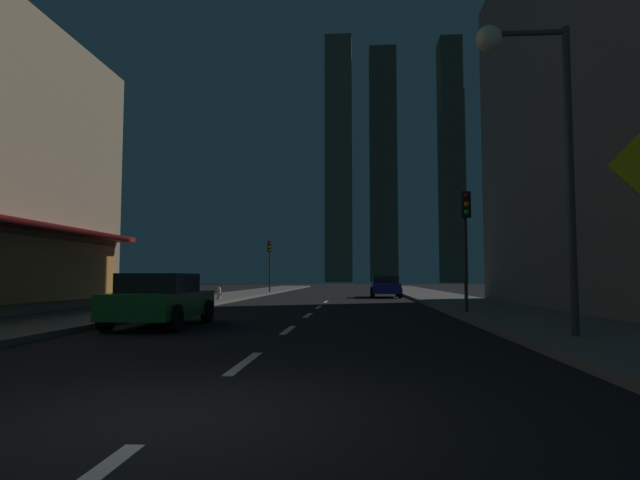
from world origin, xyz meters
name	(u,v)px	position (x,y,z in m)	size (l,w,h in m)	color
ground_plane	(333,297)	(0.00, 32.00, -0.05)	(78.00, 136.00, 0.10)	black
sidewalk_right	(434,296)	(7.00, 32.00, 0.07)	(4.00, 76.00, 0.15)	#605E59
sidewalk_left	(234,295)	(-7.00, 32.00, 0.07)	(4.00, 76.00, 0.15)	#605E59
lane_marking_center	(300,322)	(0.00, 11.00, 0.01)	(0.16, 28.20, 0.01)	silver
skyscraper_distant_tall	(339,158)	(-3.56, 141.54, 34.65)	(7.46, 6.01, 69.31)	#5D5845
skyscraper_distant_mid	(383,164)	(8.95, 144.20, 33.28)	(7.57, 7.21, 66.55)	#4A4638
skyscraper_distant_short	(451,160)	(24.07, 122.29, 29.37)	(5.19, 7.25, 58.75)	#494637
skyscraper_distant_slender	(452,187)	(29.78, 153.91, 28.31)	(6.83, 8.51, 56.63)	#4A4637
car_parked_near	(161,299)	(-3.60, 9.08, 0.74)	(1.98, 4.24, 1.45)	#1E722D
car_parked_far	(386,286)	(3.60, 30.73, 0.74)	(1.98, 4.24, 1.45)	navy
fire_hydrant_far_left	(219,293)	(-5.90, 23.80, 0.45)	(0.42, 0.30, 0.65)	#B2B2B2
traffic_light_near_right	(466,224)	(5.50, 13.45, 3.19)	(0.32, 0.48, 4.20)	#2D2D2D
traffic_light_far_left	(270,255)	(-5.50, 38.14, 3.19)	(0.32, 0.48, 4.20)	#2D2D2D
street_lamp_right	(528,101)	(5.38, 6.14, 5.07)	(1.96, 0.56, 6.58)	#38383D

